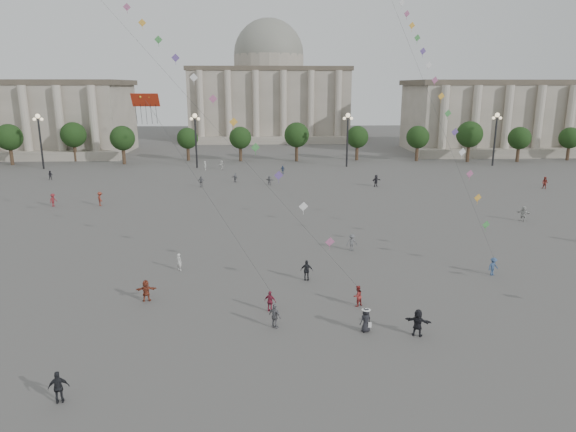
{
  "coord_description": "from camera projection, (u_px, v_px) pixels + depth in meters",
  "views": [
    {
      "loc": [
        -1.37,
        -32.11,
        15.85
      ],
      "look_at": [
        0.59,
        12.0,
        4.62
      ],
      "focal_mm": 32.0,
      "sensor_mm": 36.0,
      "label": 1
    }
  ],
  "objects": [
    {
      "name": "hall_east",
      "position": [
        573.0,
        117.0,
        127.1
      ],
      "size": [
        84.0,
        26.22,
        17.2
      ],
      "color": "gray",
      "rests_on": "ground"
    },
    {
      "name": "person_crowd_13",
      "position": [
        179.0,
        262.0,
        45.25
      ],
      "size": [
        0.67,
        0.64,
        1.55
      ],
      "primitive_type": "imported",
      "rotation": [
        0.0,
        0.0,
        2.46
      ],
      "color": "silver",
      "rests_on": "ground"
    },
    {
      "name": "person_crowd_2",
      "position": [
        53.0,
        200.0,
        69.19
      ],
      "size": [
        1.07,
        1.31,
        1.77
      ],
      "primitive_type": "imported",
      "rotation": [
        0.0,
        0.0,
        1.14
      ],
      "color": "maroon",
      "rests_on": "ground"
    },
    {
      "name": "kite_flyer_1",
      "position": [
        493.0,
        266.0,
        44.03
      ],
      "size": [
        1.17,
        0.94,
        1.59
      ],
      "primitive_type": "imported",
      "rotation": [
        0.0,
        0.0,
        0.39
      ],
      "color": "#37527D",
      "rests_on": "ground"
    },
    {
      "name": "kite_flyer_0",
      "position": [
        358.0,
        296.0,
        37.86
      ],
      "size": [
        0.98,
        0.93,
        1.59
      ],
      "primitive_type": "imported",
      "rotation": [
        0.0,
        0.0,
        3.71
      ],
      "color": "maroon",
      "rests_on": "ground"
    },
    {
      "name": "person_crowd_4",
      "position": [
        222.0,
        165.0,
        100.01
      ],
      "size": [
        1.31,
        1.64,
        1.75
      ],
      "primitive_type": "imported",
      "rotation": [
        0.0,
        0.0,
        4.14
      ],
      "color": "silver",
      "rests_on": "ground"
    },
    {
      "name": "ground",
      "position": [
        287.0,
        325.0,
        35.05
      ],
      "size": [
        360.0,
        360.0,
        0.0
      ],
      "primitive_type": "plane",
      "color": "#53504E",
      "rests_on": "ground"
    },
    {
      "name": "person_crowd_7",
      "position": [
        523.0,
        214.0,
        61.72
      ],
      "size": [
        1.66,
        1.53,
        1.85
      ],
      "primitive_type": "imported",
      "rotation": [
        0.0,
        0.0,
        2.44
      ],
      "color": "#B5B6B1",
      "rests_on": "ground"
    },
    {
      "name": "person_crowd_0",
      "position": [
        283.0,
        170.0,
        94.77
      ],
      "size": [
        1.0,
        0.69,
        1.57
      ],
      "primitive_type": "imported",
      "rotation": [
        0.0,
        0.0,
        0.37
      ],
      "color": "navy",
      "rests_on": "ground"
    },
    {
      "name": "person_crowd_20",
      "position": [
        235.0,
        178.0,
        86.7
      ],
      "size": [
        1.34,
        1.3,
        1.52
      ],
      "primitive_type": "imported",
      "rotation": [
        0.0,
        0.0,
        5.52
      ],
      "color": "slate",
      "rests_on": "ground"
    },
    {
      "name": "hat_person",
      "position": [
        366.0,
        319.0,
        33.87
      ],
      "size": [
        0.97,
        0.84,
        1.69
      ],
      "color": "black",
      "rests_on": "ground"
    },
    {
      "name": "tourist_3",
      "position": [
        275.0,
        316.0,
        34.4
      ],
      "size": [
        1.01,
        1.0,
        1.71
      ],
      "primitive_type": "imported",
      "rotation": [
        0.0,
        0.0,
        2.37
      ],
      "color": "slate",
      "rests_on": "ground"
    },
    {
      "name": "person_crowd_16",
      "position": [
        201.0,
        181.0,
        82.51
      ],
      "size": [
        1.06,
        0.46,
        1.8
      ],
      "primitive_type": "imported",
      "rotation": [
        0.0,
        0.0,
        6.27
      ],
      "color": "slate",
      "rests_on": "ground"
    },
    {
      "name": "kite_train_mid",
      "position": [
        399.0,
        4.0,
        62.15
      ],
      "size": [
        6.38,
        47.17,
        65.38
      ],
      "color": "#3F3F3F",
      "rests_on": "ground"
    },
    {
      "name": "tourist_1",
      "position": [
        307.0,
        270.0,
        42.81
      ],
      "size": [
        1.1,
        0.6,
        1.77
      ],
      "primitive_type": "imported",
      "rotation": [
        0.0,
        0.0,
        2.97
      ],
      "color": "black",
      "rests_on": "ground"
    },
    {
      "name": "person_crowd_3",
      "position": [
        418.0,
        323.0,
        33.31
      ],
      "size": [
        1.77,
        1.18,
        1.83
      ],
      "primitive_type": "imported",
      "rotation": [
        0.0,
        0.0,
        2.73
      ],
      "color": "black",
      "rests_on": "ground"
    },
    {
      "name": "kite_train_west",
      "position": [
        114.0,
        0.0,
        53.84
      ],
      "size": [
        42.1,
        43.6,
        75.11
      ],
      "color": "#3F3F3F",
      "rests_on": "ground"
    },
    {
      "name": "tourist_0",
      "position": [
        270.0,
        301.0,
        36.93
      ],
      "size": [
        0.99,
        0.74,
        1.57
      ],
      "primitive_type": "imported",
      "rotation": [
        0.0,
        0.0,
        2.7
      ],
      "color": "#962942",
      "rests_on": "ground"
    },
    {
      "name": "lamp_post_mid_east",
      "position": [
        348.0,
        130.0,
        101.66
      ],
      "size": [
        2.0,
        0.9,
        10.65
      ],
      "color": "#262628",
      "rests_on": "ground"
    },
    {
      "name": "person_crowd_9",
      "position": [
        376.0,
        181.0,
        83.01
      ],
      "size": [
        1.79,
        1.37,
        1.89
      ],
      "primitive_type": "imported",
      "rotation": [
        0.0,
        0.0,
        0.53
      ],
      "color": "black",
      "rests_on": "ground"
    },
    {
      "name": "tree_row",
      "position": [
        272.0,
        136.0,
        109.24
      ],
      "size": [
        137.12,
        5.12,
        8.0
      ],
      "color": "#3A2C1D",
      "rests_on": "ground"
    },
    {
      "name": "person_crowd_18",
      "position": [
        545.0,
        183.0,
        81.05
      ],
      "size": [
        1.13,
        1.18,
        1.93
      ],
      "primitive_type": "imported",
      "rotation": [
        0.0,
        0.0,
        5.31
      ],
      "color": "maroon",
      "rests_on": "ground"
    },
    {
      "name": "dragon_kite",
      "position": [
        147.0,
        110.0,
        40.63
      ],
      "size": [
        5.97,
        4.2,
        18.05
      ],
      "color": "#AB2712",
      "rests_on": "ground"
    },
    {
      "name": "person_crowd_6",
      "position": [
        352.0,
        242.0,
        50.57
      ],
      "size": [
        1.19,
        0.8,
        1.7
      ],
      "primitive_type": "imported",
      "rotation": [
        0.0,
        0.0,
        0.16
      ],
      "color": "#5B5C5F",
      "rests_on": "ground"
    },
    {
      "name": "lamp_post_mid_west",
      "position": [
        195.0,
        130.0,
        100.37
      ],
      "size": [
        2.0,
        0.9,
        10.65
      ],
      "color": "#262628",
      "rests_on": "ground"
    },
    {
      "name": "person_crowd_21",
      "position": [
        51.0,
        175.0,
        88.8
      ],
      "size": [
        0.93,
        0.81,
        1.61
      ],
      "primitive_type": "imported",
      "rotation": [
        0.0,
        0.0,
        0.29
      ],
      "color": "black",
      "rests_on": "ground"
    },
    {
      "name": "person_crowd_10",
      "position": [
        205.0,
        165.0,
        99.31
      ],
      "size": [
        0.52,
        0.69,
        1.72
      ],
      "primitive_type": "imported",
      "rotation": [
        0.0,
        0.0,
        1.75
      ],
      "color": "white",
      "rests_on": "ground"
    },
    {
      "name": "lamp_post_far_east",
      "position": [
        496.0,
        129.0,
        102.95
      ],
      "size": [
        2.0,
        0.9,
        10.65
      ],
      "color": "#262628",
      "rests_on": "ground"
    },
    {
      "name": "hall_central",
      "position": [
        269.0,
        91.0,
        156.65
      ],
      "size": [
        48.3,
        34.3,
        35.5
      ],
      "color": "gray",
      "rests_on": "ground"
    },
    {
      "name": "lamp_post_far_west",
      "position": [
        39.0,
        131.0,
        99.08
      ],
      "size": [
        2.0,
        0.9,
        10.65
      ],
      "color": "#262628",
      "rests_on": "ground"
    },
    {
      "name": "tourist_2",
      "position": [
        146.0,
        291.0,
        38.73
      ],
      "size": [
        1.61,
        0.72,
        1.68
      ],
      "primitive_type": "imported",
      "rotation": [
        0.0,
        0.0,
        3.29
      ],
      "color": "brown",
      "rests_on": "ground"
    },
    {
      "name": "tourist_4",
      "position": [
        59.0,
        387.0,
        26.23
      ],
      "size": [
        1.11,
        0.67,
        1.76
      ],
      "primitive_type": "imported",
      "rotation": [
        0.0,
        0.0,
        3.39
      ],
      "color": "black",
      "rests_on": "ground"
    },
    {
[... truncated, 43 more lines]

